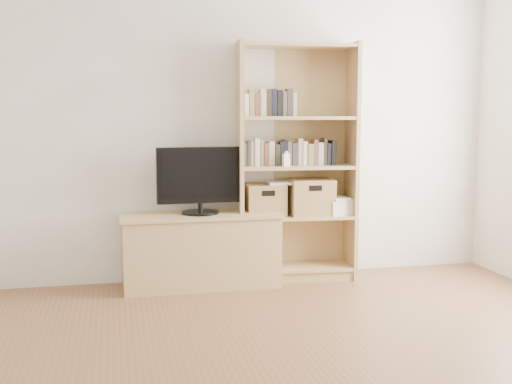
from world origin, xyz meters
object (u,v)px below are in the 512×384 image
object	(u,v)px
basket_left	(265,200)
tv_stand	(201,251)
basket_right	(310,197)
baby_monitor	(286,160)
bookshelf	(297,163)
laptop	(285,183)
television	(200,180)

from	to	relation	value
basket_left	tv_stand	bearing A→B (deg)	-170.33
basket_left	basket_right	bearing A→B (deg)	-2.03
basket_left	basket_right	size ratio (longest dim) A/B	0.88
baby_monitor	basket_left	xyz separation A→B (m)	(-0.15, 0.12, -0.34)
bookshelf	basket_left	distance (m)	0.41
laptop	television	bearing A→B (deg)	-173.54
bookshelf	television	distance (m)	0.84
tv_stand	bookshelf	xyz separation A→B (m)	(0.83, 0.06, 0.71)
baby_monitor	tv_stand	bearing A→B (deg)	163.74
baby_monitor	television	bearing A→B (deg)	163.74
television	baby_monitor	xyz separation A→B (m)	(0.71, -0.04, 0.15)
tv_stand	basket_left	distance (m)	0.70
television	laptop	bearing A→B (deg)	2.01
television	baby_monitor	bearing A→B (deg)	-6.01
basket_right	television	bearing A→B (deg)	-175.91
bookshelf	basket_right	distance (m)	0.32
basket_left	basket_right	world-z (taller)	basket_right
basket_right	bookshelf	bearing A→B (deg)	174.54
basket_right	baby_monitor	bearing A→B (deg)	-158.52
laptop	basket_left	bearing A→B (deg)	176.43
tv_stand	basket_right	xyz separation A→B (m)	(0.95, 0.04, 0.42)
television	basket_right	world-z (taller)	television
baby_monitor	bookshelf	bearing A→B (deg)	27.96
bookshelf	laptop	xyz separation A→B (m)	(-0.10, -0.00, -0.17)
television	basket_left	bearing A→B (deg)	4.92
bookshelf	baby_monitor	distance (m)	0.16
basket_left	laptop	size ratio (longest dim) A/B	1.07
tv_stand	television	size ratio (longest dim) A/B	1.79
tv_stand	laptop	distance (m)	0.91
bookshelf	laptop	size ratio (longest dim) A/B	6.68
tv_stand	baby_monitor	bearing A→B (deg)	-4.28
bookshelf	television	bearing A→B (deg)	-171.65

